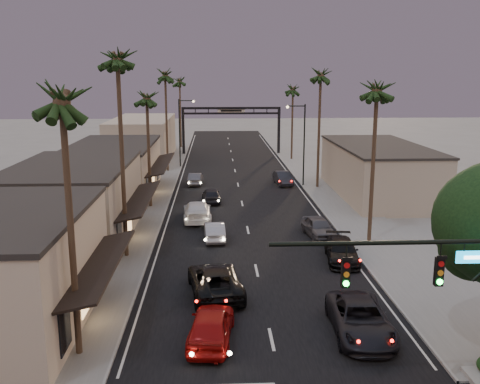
{
  "coord_description": "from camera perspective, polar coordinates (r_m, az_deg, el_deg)",
  "views": [
    {
      "loc": [
        -2.54,
        -12.75,
        12.06
      ],
      "look_at": [
        -0.49,
        30.79,
        2.5
      ],
      "focal_mm": 40.0,
      "sensor_mm": 36.0,
      "label": 1
    }
  ],
  "objects": [
    {
      "name": "oncoming_grey_far",
      "position": [
        60.14,
        -4.78,
        1.41
      ],
      "size": [
        1.65,
        4.15,
        1.34
      ],
      "primitive_type": "imported",
      "rotation": [
        0.0,
        0.0,
        3.09
      ],
      "color": "#4A494E",
      "rests_on": "ground"
    },
    {
      "name": "streetlight_left",
      "position": [
        71.2,
        -6.25,
        6.87
      ],
      "size": [
        2.13,
        0.3,
        9.0
      ],
      "color": "black",
      "rests_on": "ground"
    },
    {
      "name": "palm_far",
      "position": [
        90.93,
        -6.47,
        11.91
      ],
      "size": [
        3.2,
        3.2,
        13.2
      ],
      "color": "#38281C",
      "rests_on": "ground"
    },
    {
      "name": "curbside_black",
      "position": [
        36.08,
        10.81,
        -6.19
      ],
      "size": [
        2.53,
        5.11,
        1.43
      ],
      "primitive_type": "imported",
      "rotation": [
        0.0,
        0.0,
        -0.11
      ],
      "color": "black",
      "rests_on": "ground"
    },
    {
      "name": "palm_lb",
      "position": [
        35.3,
        -12.98,
        14.22
      ],
      "size": [
        3.2,
        3.2,
        15.2
      ],
      "color": "#38281C",
      "rests_on": "ground"
    },
    {
      "name": "ground",
      "position": [
        54.17,
        0.06,
        -0.49
      ],
      "size": [
        200.0,
        200.0,
        0.0
      ],
      "primitive_type": "plane",
      "color": "slate",
      "rests_on": "ground"
    },
    {
      "name": "road",
      "position": [
        59.05,
        -0.17,
        0.59
      ],
      "size": [
        14.0,
        120.0,
        0.02
      ],
      "primitive_type": "cube",
      "color": "black",
      "rests_on": "ground"
    },
    {
      "name": "palm_rc",
      "position": [
        77.57,
        5.67,
        11.14
      ],
      "size": [
        3.2,
        3.2,
        12.2
      ],
      "color": "#38281C",
      "rests_on": "ground"
    },
    {
      "name": "storefront_far",
      "position": [
        56.55,
        -13.32,
        2.3
      ],
      "size": [
        8.0,
        16.0,
        5.0
      ],
      "primitive_type": "cube",
      "color": "#C5AF96",
      "rests_on": "ground"
    },
    {
      "name": "curbside_grey",
      "position": [
        41.09,
        8.37,
        -3.74
      ],
      "size": [
        2.35,
        4.62,
        1.51
      ],
      "primitive_type": "imported",
      "rotation": [
        0.0,
        0.0,
        0.13
      ],
      "color": "#424246",
      "rests_on": "ground"
    },
    {
      "name": "curbside_far",
      "position": [
        60.19,
        4.6,
        1.48
      ],
      "size": [
        1.99,
        4.55,
        1.46
      ],
      "primitive_type": "imported",
      "rotation": [
        0.0,
        0.0,
        0.1
      ],
      "color": "black",
      "rests_on": "ground"
    },
    {
      "name": "building_right",
      "position": [
        56.1,
        14.51,
        2.16
      ],
      "size": [
        8.0,
        18.0,
        5.0
      ],
      "primitive_type": "cube",
      "color": "#A19781",
      "rests_on": "ground"
    },
    {
      "name": "palm_rb",
      "position": [
        57.83,
        8.62,
        12.59
      ],
      "size": [
        3.2,
        3.2,
        14.2
      ],
      "color": "#38281C",
      "rests_on": "ground"
    },
    {
      "name": "oncoming_pickup",
      "position": [
        30.34,
        -2.69,
        -9.4
      ],
      "size": [
        3.46,
        6.17,
        1.63
      ],
      "primitive_type": "imported",
      "rotation": [
        0.0,
        0.0,
        3.28
      ],
      "color": "black",
      "rests_on": "ground"
    },
    {
      "name": "palm_ra",
      "position": [
        38.41,
        14.44,
        11.07
      ],
      "size": [
        3.2,
        3.2,
        13.2
      ],
      "color": "#38281C",
      "rests_on": "ground"
    },
    {
      "name": "arch",
      "position": [
        83.04,
        -0.94,
        7.86
      ],
      "size": [
        15.2,
        0.4,
        7.27
      ],
      "color": "black",
      "rests_on": "ground"
    },
    {
      "name": "storefront_mid",
      "position": [
        41.2,
        -17.33,
        -1.26
      ],
      "size": [
        8.0,
        14.0,
        5.5
      ],
      "primitive_type": "cube",
      "color": "#A19781",
      "rests_on": "ground"
    },
    {
      "name": "traffic_signal",
      "position": [
        19.92,
        22.2,
        -9.09
      ],
      "size": [
        8.51,
        0.22,
        7.8
      ],
      "color": "black",
      "rests_on": "ground"
    },
    {
      "name": "streetlight_right",
      "position": [
        58.91,
        6.6,
        5.73
      ],
      "size": [
        2.13,
        0.3,
        9.0
      ],
      "color": "black",
      "rests_on": "ground"
    },
    {
      "name": "palm_lc",
      "position": [
        49.15,
        -9.94,
        10.34
      ],
      "size": [
        3.2,
        3.2,
        12.2
      ],
      "color": "#38281C",
      "rests_on": "ground"
    },
    {
      "name": "oncoming_white",
      "position": [
        45.36,
        -4.58,
        -2.02
      ],
      "size": [
        2.54,
        5.72,
        1.63
      ],
      "primitive_type": "imported",
      "rotation": [
        0.0,
        0.0,
        3.19
      ],
      "color": "silver",
      "rests_on": "ground"
    },
    {
      "name": "storefront_dist",
      "position": [
        78.97,
        -10.34,
        5.58
      ],
      "size": [
        8.0,
        20.0,
        6.0
      ],
      "primitive_type": "cube",
      "color": "#A19781",
      "rests_on": "ground"
    },
    {
      "name": "oncoming_dgrey",
      "position": [
        51.68,
        -3.09,
        -0.34
      ],
      "size": [
        1.96,
        4.24,
        1.41
      ],
      "primitive_type": "imported",
      "rotation": [
        0.0,
        0.0,
        3.22
      ],
      "color": "black",
      "rests_on": "ground"
    },
    {
      "name": "oncoming_red",
      "position": [
        25.32,
        -3.11,
        -14.01
      ],
      "size": [
        2.44,
        4.97,
        1.63
      ],
      "primitive_type": "imported",
      "rotation": [
        0.0,
        0.0,
        3.03
      ],
      "color": "#970C0B",
      "rests_on": "ground"
    },
    {
      "name": "sidewalk_left",
      "position": [
        66.22,
        -8.69,
        1.79
      ],
      "size": [
        5.0,
        92.0,
        0.12
      ],
      "primitive_type": "cube",
      "color": "slate",
      "rests_on": "ground"
    },
    {
      "name": "sidewalk_right",
      "position": [
        66.94,
        7.72,
        1.93
      ],
      "size": [
        5.0,
        92.0,
        0.12
      ],
      "primitive_type": "cube",
      "color": "slate",
      "rests_on": "ground"
    },
    {
      "name": "oncoming_silver",
      "position": [
        40.06,
        -2.74,
        -4.15
      ],
      "size": [
        1.67,
        4.19,
        1.36
      ],
      "primitive_type": "imported",
      "rotation": [
        0.0,
        0.0,
        3.2
      ],
      "color": "#A0A0A6",
      "rests_on": "ground"
    },
    {
      "name": "palm_ld",
      "position": [
        68.02,
        -8.0,
        12.55
      ],
      "size": [
        3.2,
        3.2,
        14.2
      ],
      "color": "#38281C",
      "rests_on": "ground"
    },
    {
      "name": "curbside_near",
      "position": [
        26.56,
        12.72,
        -13.05
      ],
      "size": [
        2.9,
        5.83,
        1.59
      ],
      "primitive_type": "imported",
      "rotation": [
        0.0,
        0.0,
        -0.05
      ],
      "color": "black",
      "rests_on": "ground"
    },
    {
      "name": "palm_la",
      "position": [
        22.59,
        -18.55,
        10.18
      ],
      "size": [
        3.2,
        3.2,
        13.2
      ],
      "color": "#38281C",
      "rests_on": "ground"
    }
  ]
}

